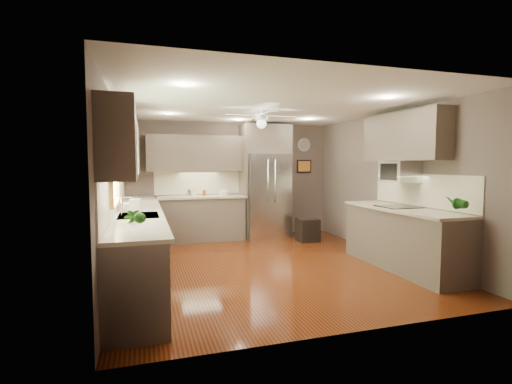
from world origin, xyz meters
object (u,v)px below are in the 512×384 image
canister_d (204,193)px  potted_plant_right (456,203)px  canister_c (194,192)px  bowl (224,194)px  stool (308,230)px  microwave (400,172)px  paper_towel (135,211)px  canister_b (189,193)px  soap_bottle (127,206)px  potted_plant_left (134,217)px  refrigerator (266,183)px

canister_d → potted_plant_right: (2.56, -4.02, 0.11)m
canister_c → bowl: 0.64m
stool → potted_plant_right: bearing=-80.9°
potted_plant_right → stool: bearing=99.1°
microwave → canister_d: bearing=133.6°
paper_towel → microwave: bearing=9.9°
canister_b → stool: canister_b is taller
canister_c → soap_bottle: bearing=-116.7°
potted_plant_left → potted_plant_right: (3.87, 0.08, 0.00)m
canister_d → microwave: size_ratio=0.20×
microwave → stool: size_ratio=1.14×
canister_d → soap_bottle: soap_bottle is taller
microwave → stool: microwave is taller
bowl → stool: 1.91m
canister_b → paper_towel: paper_towel is taller
potted_plant_left → bowl: 4.40m
refrigerator → paper_towel: refrigerator is taller
refrigerator → microwave: 3.03m
soap_bottle → microwave: size_ratio=0.33×
soap_bottle → refrigerator: size_ratio=0.07×
paper_towel → soap_bottle: bearing=97.0°
potted_plant_right → microwave: microwave is taller
potted_plant_left → bowl: potted_plant_left is taller
potted_plant_left → potted_plant_right: bearing=1.2°
canister_c → canister_d: 0.22m
bowl → refrigerator: bearing=-1.5°
potted_plant_left → stool: size_ratio=0.69×
canister_b → canister_c: 0.10m
bowl → canister_b: bearing=174.4°
canister_b → potted_plant_left: bearing=-103.6°
canister_c → potted_plant_left: 4.26m
canister_b → refrigerator: bearing=-3.3°
refrigerator → microwave: refrigerator is taller
canister_b → refrigerator: refrigerator is taller
refrigerator → canister_d: bearing=176.3°
canister_c → bowl: bearing=-6.7°
canister_c → stool: size_ratio=0.37×
canister_c → microwave: microwave is taller
canister_b → microwave: bearing=-43.2°
canister_c → microwave: (2.88, -2.81, 0.45)m
canister_b → bowl: (0.73, -0.07, -0.05)m
soap_bottle → stool: soap_bottle is taller
soap_bottle → stool: bearing=25.6°
canister_d → stool: 2.30m
bowl → stool: size_ratio=0.40×
refrigerator → bowl: bearing=178.5°
canister_b → refrigerator: 1.67m
soap_bottle → refrigerator: 3.64m
canister_d → paper_towel: bearing=-110.6°
canister_c → paper_towel: paper_towel is taller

